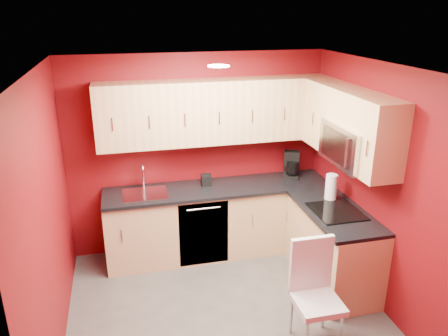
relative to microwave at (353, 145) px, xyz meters
name	(u,v)px	position (x,y,z in m)	size (l,w,h in m)	color
floor	(226,311)	(-1.39, -0.20, -1.66)	(3.20, 3.20, 0.00)	#504D4A
ceiling	(227,69)	(-1.39, -0.20, 0.84)	(3.20, 3.20, 0.00)	white
wall_back	(197,154)	(-1.39, 1.30, -0.41)	(3.20, 3.20, 0.00)	#61090D
wall_front	(284,299)	(-1.39, -1.70, -0.41)	(3.20, 3.20, 0.00)	#61090D
wall_left	(47,221)	(-2.99, -0.20, -0.41)	(3.00, 3.00, 0.00)	#61090D
wall_right	(377,187)	(0.21, -0.20, -0.41)	(3.00, 3.00, 0.00)	#61090D
base_cabinets_back	(219,221)	(-1.19, 1.00, -1.22)	(2.80, 0.60, 0.87)	tan
base_cabinets_right	(332,248)	(-0.09, 0.05, -1.22)	(0.60, 1.30, 0.87)	tan
countertop_back	(219,188)	(-1.19, 0.99, -0.77)	(2.80, 0.63, 0.04)	black
countertop_right	(335,212)	(-0.11, 0.04, -0.77)	(0.63, 1.27, 0.04)	black
upper_cabinets_back	(216,111)	(-1.19, 1.13, 0.17)	(2.80, 0.35, 0.75)	tan
upper_cabinets_right	(346,118)	(0.03, 0.24, 0.23)	(0.35, 1.55, 0.75)	tan
microwave	(353,145)	(0.00, 0.00, 0.00)	(0.42, 0.76, 0.42)	silver
cooktop	(336,211)	(-0.11, 0.00, -0.74)	(0.50, 0.55, 0.01)	black
sink	(145,190)	(-2.09, 1.00, -0.72)	(0.52, 0.42, 0.35)	silver
dishwasher_front	(204,234)	(-1.44, 0.71, -1.22)	(0.60, 0.02, 0.82)	black
downlight	(219,66)	(-1.39, 0.10, 0.82)	(0.20, 0.20, 0.01)	white
coffee_maker	(291,165)	(-0.20, 1.10, -0.59)	(0.20, 0.26, 0.33)	black
napkin_holder	(206,180)	(-1.33, 1.09, -0.68)	(0.12, 0.12, 0.13)	black
paper_towel	(331,187)	(-0.03, 0.31, -0.60)	(0.17, 0.17, 0.31)	white
dining_chair	(318,297)	(-0.69, -0.84, -1.15)	(0.41, 0.43, 1.03)	silver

